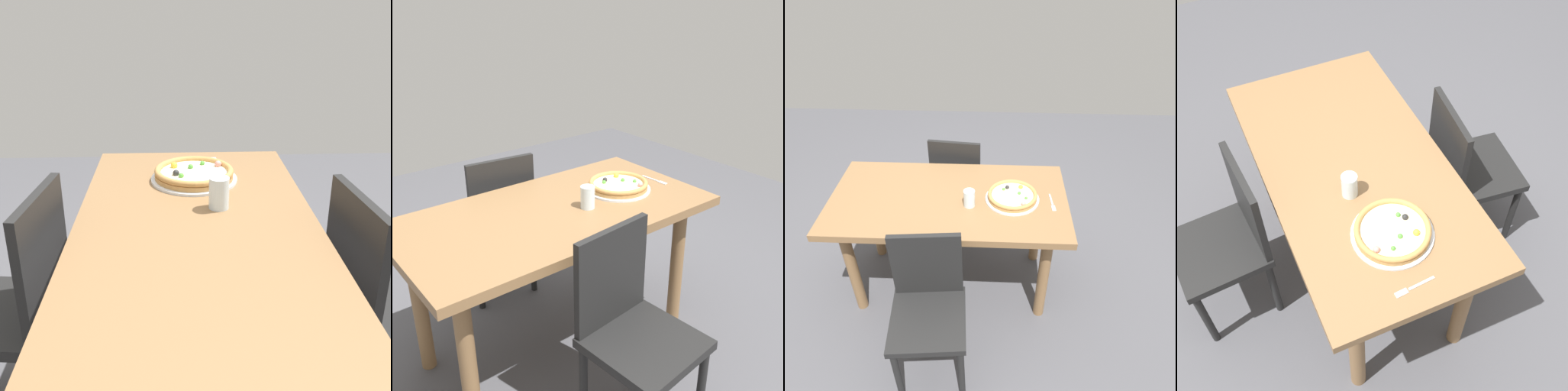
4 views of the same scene
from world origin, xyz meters
TOP-DOWN VIEW (x-y plane):
  - dining_table at (0.00, 0.00)m, footprint 1.48×0.78m
  - chair_near at (-0.00, -0.60)m, footprint 0.44×0.44m
  - chair_far at (0.06, 0.60)m, footprint 0.43×0.43m
  - plate at (-0.40, 0.01)m, footprint 0.33×0.33m
  - pizza at (-0.40, 0.01)m, footprint 0.30×0.30m
  - fork at (-0.64, 0.04)m, footprint 0.03×0.17m
  - drinking_glass at (-0.14, 0.08)m, footprint 0.07×0.07m

SIDE VIEW (x-z plane):
  - chair_near at x=0.00m, z-range 0.05..0.94m
  - chair_far at x=0.06m, z-range 0.05..0.94m
  - dining_table at x=0.00m, z-range 0.28..1.05m
  - fork at x=-0.64m, z-range 0.77..0.78m
  - plate at x=-0.40m, z-range 0.77..0.78m
  - pizza at x=-0.40m, z-range 0.78..0.83m
  - drinking_glass at x=-0.14m, z-range 0.77..0.88m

